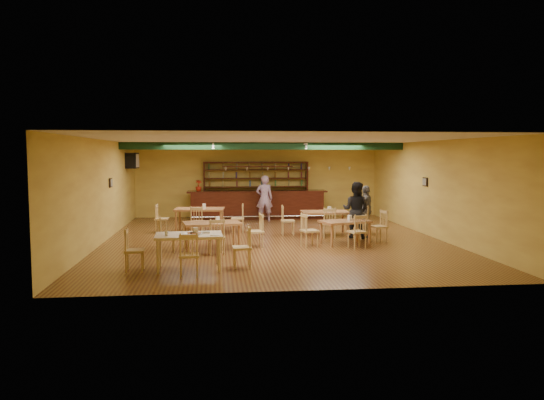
{
  "coord_description": "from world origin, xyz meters",
  "views": [
    {
      "loc": [
        -1.7,
        -15.54,
        2.57
      ],
      "look_at": [
        0.03,
        0.6,
        1.15
      ],
      "focal_mm": 34.32,
      "sensor_mm": 36.0,
      "label": 1
    }
  ],
  "objects": [
    {
      "name": "picture_left",
      "position": [
        -4.97,
        1.0,
        1.7
      ],
      "size": [
        0.04,
        0.34,
        0.28
      ],
      "primitive_type": "cube",
      "color": "black",
      "rests_on": "wall_left"
    },
    {
      "name": "patron_right_a",
      "position": [
        2.57,
        0.03,
        0.87
      ],
      "size": [
        1.06,
        1.01,
        1.73
      ],
      "primitive_type": "imported",
      "rotation": [
        0.0,
        0.0,
        2.57
      ],
      "color": "black",
      "rests_on": "ground"
    },
    {
      "name": "track_rail_left",
      "position": [
        -1.8,
        3.4,
        2.94
      ],
      "size": [
        0.05,
        2.5,
        0.05
      ],
      "primitive_type": "cube",
      "color": "silver",
      "rests_on": "ceiling"
    },
    {
      "name": "back_bar_hutch",
      "position": [
        -0.08,
        5.78,
        1.14
      ],
      "size": [
        4.3,
        0.4,
        2.28
      ],
      "primitive_type": "cube",
      "color": "black",
      "rests_on": "ground"
    },
    {
      "name": "floor",
      "position": [
        0.0,
        0.0,
        0.0
      ],
      "size": [
        12.0,
        12.0,
        0.0
      ],
      "primitive_type": "plane",
      "color": "#4F2A16",
      "rests_on": "ground"
    },
    {
      "name": "side_plate",
      "position": [
        -1.74,
        -4.09,
        0.8
      ],
      "size": [
        0.23,
        0.23,
        0.01
      ],
      "primitive_type": "cylinder",
      "rotation": [
        0.0,
        0.0,
        0.05
      ],
      "color": "white",
      "rests_on": "near_table"
    },
    {
      "name": "dining_table_d",
      "position": [
        1.96,
        -1.07,
        0.34
      ],
      "size": [
        1.54,
        1.16,
        0.68
      ],
      "primitive_type": "cube",
      "rotation": [
        0.0,
        0.0,
        0.27
      ],
      "color": "brown",
      "rests_on": "ground"
    },
    {
      "name": "dining_table_a",
      "position": [
        -2.26,
        1.69,
        0.4
      ],
      "size": [
        1.68,
        1.09,
        0.8
      ],
      "primitive_type": "cube",
      "rotation": [
        0.0,
        0.0,
        -0.08
      ],
      "color": "brown",
      "rests_on": "ground"
    },
    {
      "name": "dining_table_b",
      "position": [
        1.77,
        0.83,
        0.38
      ],
      "size": [
        1.53,
        0.96,
        0.75
      ],
      "primitive_type": "cube",
      "rotation": [
        0.0,
        0.0,
        -0.04
      ],
      "color": "brown",
      "rests_on": "ground"
    },
    {
      "name": "napkin_stack",
      "position": [
        -1.96,
        -3.67,
        0.81
      ],
      "size": [
        0.2,
        0.15,
        0.03
      ],
      "primitive_type": "cube",
      "rotation": [
        0.0,
        0.0,
        0.0
      ],
      "color": "white",
      "rests_on": "near_table"
    },
    {
      "name": "track_rail_right",
      "position": [
        1.4,
        3.4,
        2.94
      ],
      "size": [
        0.05,
        2.5,
        0.05
      ],
      "primitive_type": "cube",
      "color": "silver",
      "rests_on": "ceiling"
    },
    {
      "name": "poinsettia",
      "position": [
        -2.41,
        5.15,
        1.35
      ],
      "size": [
        0.31,
        0.31,
        0.44
      ],
      "primitive_type": "imported",
      "rotation": [
        0.0,
        0.0,
        0.35
      ],
      "color": "#A2210F",
      "rests_on": "bar_counter"
    },
    {
      "name": "patron_right_b",
      "position": [
        3.16,
        0.93,
        0.78
      ],
      "size": [
        0.82,
        0.98,
        1.56
      ],
      "primitive_type": "imported",
      "rotation": [
        0.0,
        0.0,
        4.14
      ],
      "color": "slate",
      "rests_on": "ground"
    },
    {
      "name": "ac_unit",
      "position": [
        -4.8,
        4.2,
        2.35
      ],
      "size": [
        0.34,
        0.7,
        0.48
      ],
      "primitive_type": "cube",
      "color": "silver",
      "rests_on": "wall_left"
    },
    {
      "name": "near_table",
      "position": [
        -2.33,
        -3.88,
        0.4
      ],
      "size": [
        1.52,
        1.02,
        0.79
      ],
      "primitive_type": "cube",
      "rotation": [
        0.0,
        0.0,
        0.05
      ],
      "color": "beige",
      "rests_on": "ground"
    },
    {
      "name": "parmesan_shaker",
      "position": [
        -2.8,
        -4.04,
        0.85
      ],
      "size": [
        0.08,
        0.08,
        0.11
      ],
      "primitive_type": "cylinder",
      "rotation": [
        0.0,
        0.0,
        0.05
      ],
      "color": "#EAE5C6",
      "rests_on": "near_table"
    },
    {
      "name": "ceiling_beam",
      "position": [
        0.0,
        2.8,
        2.87
      ],
      "size": [
        10.0,
        0.3,
        0.25
      ],
      "primitive_type": "cube",
      "color": "black",
      "rests_on": "ceiling"
    },
    {
      "name": "patron_bar",
      "position": [
        0.13,
        4.33,
        0.89
      ],
      "size": [
        0.65,
        0.43,
        1.77
      ],
      "primitive_type": "imported",
      "rotation": [
        0.0,
        0.0,
        3.15
      ],
      "color": "#80479A",
      "rests_on": "ground"
    },
    {
      "name": "pizza_server",
      "position": [
        -2.06,
        -3.83,
        0.81
      ],
      "size": [
        0.33,
        0.11,
        0.0
      ],
      "primitive_type": "cube",
      "rotation": [
        0.0,
        0.0,
        -0.07
      ],
      "color": "silver",
      "rests_on": "pizza_tray"
    },
    {
      "name": "bar_counter",
      "position": [
        -0.08,
        5.15,
        0.56
      ],
      "size": [
        5.56,
        0.85,
        1.13
      ],
      "primitive_type": "cube",
      "color": "black",
      "rests_on": "ground"
    },
    {
      "name": "dining_table_c",
      "position": [
        -1.83,
        -1.54,
        0.38
      ],
      "size": [
        1.63,
        1.13,
        0.75
      ],
      "primitive_type": "cube",
      "rotation": [
        0.0,
        0.0,
        0.16
      ],
      "color": "brown",
      "rests_on": "ground"
    },
    {
      "name": "pizza_tray",
      "position": [
        -2.22,
        -3.88,
        0.8
      ],
      "size": [
        0.53,
        0.53,
        0.01
      ],
      "primitive_type": "cylinder",
      "rotation": [
        0.0,
        0.0,
        0.41
      ],
      "color": "silver",
      "rests_on": "near_table"
    },
    {
      "name": "picture_right",
      "position": [
        4.97,
        0.5,
        1.7
      ],
      "size": [
        0.04,
        0.34,
        0.28
      ],
      "primitive_type": "cube",
      "color": "black",
      "rests_on": "wall_right"
    }
  ]
}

